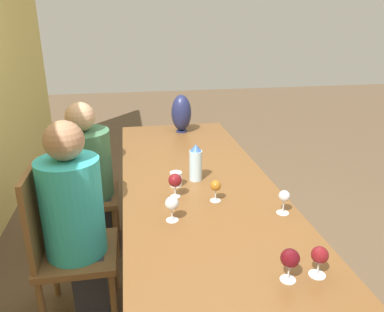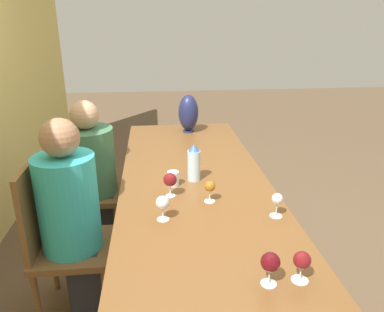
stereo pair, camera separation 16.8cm
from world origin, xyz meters
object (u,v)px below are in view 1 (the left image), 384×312
at_px(wine_glass_0, 284,197).
at_px(wine_glass_4, 216,186).
at_px(wine_glass_6, 172,204).
at_px(chair_near, 63,244).
at_px(person_far, 89,175).
at_px(chair_far, 77,189).
at_px(wine_glass_1, 175,181).
at_px(water_tumbler, 176,179).
at_px(wine_glass_5, 290,259).
at_px(person_near, 76,219).
at_px(water_bottle, 196,163).
at_px(wine_glass_3, 320,256).
at_px(vase, 181,113).

bearing_deg(wine_glass_0, wine_glass_4, 58.15).
height_order(wine_glass_4, wine_glass_6, wine_glass_6).
height_order(chair_near, person_far, person_far).
bearing_deg(chair_near, chair_far, 0.00).
relative_size(wine_glass_4, chair_far, 0.13).
xyz_separation_m(wine_glass_1, chair_near, (-0.04, 0.65, -0.32)).
distance_m(water_tumbler, wine_glass_5, 1.01).
xyz_separation_m(chair_near, person_near, (0.00, -0.09, 0.15)).
bearing_deg(wine_glass_1, person_far, 38.96).
xyz_separation_m(wine_glass_4, wine_glass_6, (-0.18, 0.27, 0.00)).
bearing_deg(wine_glass_5, wine_glass_0, -20.65).
xyz_separation_m(wine_glass_4, chair_far, (0.79, 0.87, -0.31)).
distance_m(wine_glass_4, wine_glass_6, 0.32).
relative_size(wine_glass_4, wine_glass_6, 0.94).
bearing_deg(chair_far, wine_glass_5, -146.31).
xyz_separation_m(water_tumbler, person_near, (-0.19, 0.59, -0.12)).
xyz_separation_m(wine_glass_5, person_far, (1.51, 0.91, -0.22)).
xyz_separation_m(water_bottle, wine_glass_3, (-1.02, -0.32, -0.02)).
height_order(wine_glass_6, person_near, person_near).
bearing_deg(person_far, vase, -53.11).
distance_m(wine_glass_0, wine_glass_6, 0.60).
bearing_deg(water_bottle, wine_glass_3, -162.72).
height_order(wine_glass_5, chair_far, chair_far).
bearing_deg(wine_glass_3, chair_near, 56.11).
height_order(water_bottle, wine_glass_5, water_bottle).
relative_size(wine_glass_1, wine_glass_6, 1.07).
relative_size(wine_glass_4, wine_glass_5, 0.89).
height_order(wine_glass_6, chair_near, chair_near).
xyz_separation_m(wine_glass_3, wine_glass_4, (0.71, 0.26, -0.00)).
bearing_deg(chair_far, vase, -56.13).
bearing_deg(wine_glass_0, person_near, 77.20).
distance_m(vase, person_near, 1.57).
bearing_deg(person_far, wine_glass_3, -145.20).
height_order(wine_glass_4, chair_near, chair_near).
xyz_separation_m(water_bottle, wine_glass_4, (-0.31, -0.06, -0.03)).
bearing_deg(wine_glass_1, chair_far, 43.32).
bearing_deg(water_tumbler, chair_near, 105.62).
bearing_deg(wine_glass_6, person_near, 66.30).
bearing_deg(person_near, vase, -30.83).
relative_size(wine_glass_1, chair_near, 0.15).
height_order(chair_near, person_near, person_near).
xyz_separation_m(vase, person_far, (-0.59, 0.79, -0.29)).
height_order(wine_glass_0, wine_glass_1, wine_glass_1).
relative_size(wine_glass_0, wine_glass_5, 0.93).
distance_m(wine_glass_0, wine_glass_3, 0.51).
bearing_deg(person_near, wine_glass_1, -85.85).
bearing_deg(vase, water_bottle, 176.49).
bearing_deg(chair_far, water_tumbler, -128.76).
bearing_deg(water_tumbler, wine_glass_1, 170.63).
bearing_deg(person_far, wine_glass_5, -148.83).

